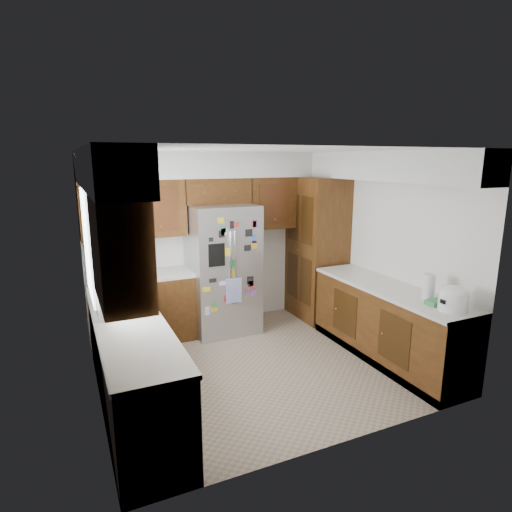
{
  "coord_description": "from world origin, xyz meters",
  "views": [
    {
      "loc": [
        -1.98,
        -4.26,
        2.41
      ],
      "look_at": [
        0.12,
        0.35,
        1.25
      ],
      "focal_mm": 30.0,
      "sensor_mm": 36.0,
      "label": 1
    }
  ],
  "objects_px": {
    "rice_cooker": "(454,298)",
    "paper_towel": "(429,287)",
    "pantry": "(317,249)",
    "fridge": "(223,269)"
  },
  "relations": [
    {
      "from": "rice_cooker",
      "to": "paper_towel",
      "type": "xyz_separation_m",
      "value": [
        0.04,
        0.36,
        0.01
      ]
    },
    {
      "from": "rice_cooker",
      "to": "paper_towel",
      "type": "relative_size",
      "value": 1.05
    },
    {
      "from": "pantry",
      "to": "rice_cooker",
      "type": "distance_m",
      "value": 2.53
    },
    {
      "from": "pantry",
      "to": "rice_cooker",
      "type": "height_order",
      "value": "pantry"
    },
    {
      "from": "fridge",
      "to": "paper_towel",
      "type": "xyz_separation_m",
      "value": [
        1.54,
        -2.22,
        0.16
      ]
    },
    {
      "from": "pantry",
      "to": "fridge",
      "type": "xyz_separation_m",
      "value": [
        -1.5,
        0.05,
        -0.17
      ]
    },
    {
      "from": "fridge",
      "to": "paper_towel",
      "type": "bearing_deg",
      "value": -55.28
    },
    {
      "from": "fridge",
      "to": "paper_towel",
      "type": "distance_m",
      "value": 2.71
    },
    {
      "from": "fridge",
      "to": "rice_cooker",
      "type": "bearing_deg",
      "value": -59.87
    },
    {
      "from": "pantry",
      "to": "paper_towel",
      "type": "bearing_deg",
      "value": -88.94
    }
  ]
}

